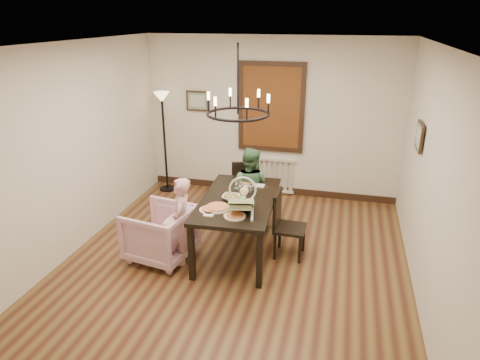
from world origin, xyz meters
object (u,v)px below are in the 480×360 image
at_px(baby_bouncer, 242,201).
at_px(floor_lamp, 165,144).
at_px(dining_table, 238,204).
at_px(elderly_woman, 182,228).
at_px(seated_man, 249,196).
at_px(chair_right, 290,225).
at_px(chair_far, 246,195).
at_px(armchair, 160,233).
at_px(drinking_glass, 241,189).

height_order(baby_bouncer, floor_lamp, floor_lamp).
height_order(dining_table, baby_bouncer, baby_bouncer).
distance_m(elderly_woman, seated_man, 1.32).
xyz_separation_m(dining_table, chair_right, (0.71, 0.07, -0.25)).
bearing_deg(chair_far, baby_bouncer, -94.15).
relative_size(chair_right, armchair, 1.15).
distance_m(chair_far, armchair, 1.55).
xyz_separation_m(dining_table, drinking_glass, (-0.00, 0.16, 0.16)).
height_order(chair_far, armchair, chair_far).
xyz_separation_m(drinking_glass, floor_lamp, (-1.87, 1.70, 0.02)).
height_order(elderly_woman, baby_bouncer, baby_bouncer).
xyz_separation_m(armchair, elderly_woman, (0.32, -0.02, 0.13)).
height_order(chair_right, drinking_glass, drinking_glass).
bearing_deg(elderly_woman, floor_lamp, -165.21).
distance_m(armchair, baby_bouncer, 1.28).
relative_size(elderly_woman, seated_man, 0.91).
distance_m(dining_table, elderly_woman, 0.82).
bearing_deg(chair_right, dining_table, 97.32).
distance_m(elderly_woman, floor_lamp, 2.64).
bearing_deg(armchair, elderly_woman, 96.26).
relative_size(chair_far, drinking_glass, 6.39).
height_order(elderly_woman, floor_lamp, floor_lamp).
xyz_separation_m(dining_table, armchair, (-0.98, -0.42, -0.35)).
bearing_deg(drinking_glass, baby_bouncer, -75.08).
relative_size(chair_right, drinking_glass, 6.11).
distance_m(dining_table, chair_right, 0.75).
bearing_deg(elderly_woman, seated_man, 137.85).
bearing_deg(floor_lamp, chair_right, -34.92).
height_order(chair_far, floor_lamp, floor_lamp).
bearing_deg(elderly_woman, dining_table, 110.99).
height_order(armchair, drinking_glass, drinking_glass).
bearing_deg(seated_man, chair_far, -50.07).
xyz_separation_m(chair_right, baby_bouncer, (-0.55, -0.49, 0.50)).
relative_size(chair_far, floor_lamp, 0.54).
distance_m(dining_table, chair_far, 0.89).
relative_size(chair_far, seated_man, 0.90).
relative_size(dining_table, baby_bouncer, 3.58).
xyz_separation_m(chair_right, elderly_woman, (-1.36, -0.51, 0.03)).
height_order(chair_far, chair_right, chair_far).
bearing_deg(dining_table, armchair, -159.57).
bearing_deg(floor_lamp, dining_table, -44.97).
bearing_deg(drinking_glass, seated_man, 90.83).
relative_size(chair_right, elderly_woman, 0.94).
distance_m(elderly_woman, baby_bouncer, 0.93).
distance_m(armchair, drinking_glass, 1.25).
relative_size(armchair, baby_bouncer, 1.65).
relative_size(armchair, drinking_glass, 5.32).
bearing_deg(chair_right, baby_bouncer, 133.22).
bearing_deg(seated_man, elderly_woman, 67.83).
xyz_separation_m(baby_bouncer, floor_lamp, (-2.02, 2.29, -0.06)).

